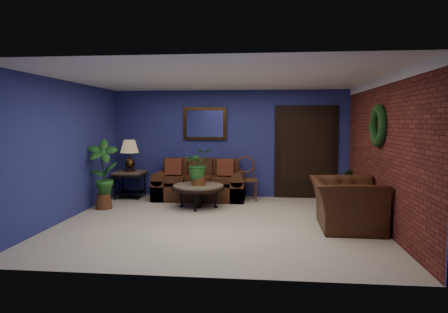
# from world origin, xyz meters

# --- Properties ---
(floor) EXTENTS (5.50, 5.50, 0.00)m
(floor) POSITION_xyz_m (0.00, 0.00, 0.00)
(floor) COLOR beige
(floor) RESTS_ON ground
(wall_back) EXTENTS (5.50, 0.04, 2.50)m
(wall_back) POSITION_xyz_m (0.00, 2.50, 1.25)
(wall_back) COLOR navy
(wall_back) RESTS_ON ground
(wall_left) EXTENTS (0.04, 5.00, 2.50)m
(wall_left) POSITION_xyz_m (-2.75, 0.00, 1.25)
(wall_left) COLOR navy
(wall_left) RESTS_ON ground
(wall_right_brick) EXTENTS (0.04, 5.00, 2.50)m
(wall_right_brick) POSITION_xyz_m (2.75, 0.00, 1.25)
(wall_right_brick) COLOR maroon
(wall_right_brick) RESTS_ON ground
(ceiling) EXTENTS (5.50, 5.00, 0.02)m
(ceiling) POSITION_xyz_m (0.00, 0.00, 2.50)
(ceiling) COLOR silver
(ceiling) RESTS_ON wall_back
(crown_molding) EXTENTS (0.03, 5.00, 0.14)m
(crown_molding) POSITION_xyz_m (2.72, 0.00, 2.43)
(crown_molding) COLOR white
(crown_molding) RESTS_ON wall_right_brick
(wall_mirror) EXTENTS (1.02, 0.06, 0.77)m
(wall_mirror) POSITION_xyz_m (-0.60, 2.46, 1.72)
(wall_mirror) COLOR #3F2912
(wall_mirror) RESTS_ON wall_back
(closet_door) EXTENTS (1.44, 0.06, 2.18)m
(closet_door) POSITION_xyz_m (1.75, 2.47, 1.05)
(closet_door) COLOR black
(closet_door) RESTS_ON wall_back
(wreath) EXTENTS (0.16, 0.72, 0.72)m
(wreath) POSITION_xyz_m (2.69, 0.05, 1.70)
(wreath) COLOR black
(wreath) RESTS_ON wall_right_brick
(sofa) EXTENTS (2.05, 0.89, 0.92)m
(sofa) POSITION_xyz_m (-0.66, 2.08, 0.30)
(sofa) COLOR #4B2415
(sofa) RESTS_ON ground
(coffee_table) EXTENTS (1.10, 1.10, 0.47)m
(coffee_table) POSITION_xyz_m (-0.55, 1.16, 0.41)
(coffee_table) COLOR #57534C
(coffee_table) RESTS_ON ground
(end_table) EXTENTS (0.68, 0.68, 0.62)m
(end_table) POSITION_xyz_m (-2.30, 2.05, 0.48)
(end_table) COLOR #57534C
(end_table) RESTS_ON ground
(table_lamp) EXTENTS (0.42, 0.42, 0.70)m
(table_lamp) POSITION_xyz_m (-2.30, 2.05, 1.08)
(table_lamp) COLOR #3F2912
(table_lamp) RESTS_ON end_table
(side_chair) EXTENTS (0.49, 0.49, 0.99)m
(side_chair) POSITION_xyz_m (0.40, 2.12, 0.56)
(side_chair) COLOR #563118
(side_chair) RESTS_ON ground
(armchair) EXTENTS (1.12, 1.28, 0.82)m
(armchair) POSITION_xyz_m (2.15, -0.18, 0.41)
(armchair) COLOR #4B2415
(armchair) RESTS_ON ground
(coffee_plant) EXTENTS (0.69, 0.65, 0.75)m
(coffee_plant) POSITION_xyz_m (-0.55, 1.16, 0.88)
(coffee_plant) COLOR brown
(coffee_plant) RESTS_ON coffee_table
(floor_plant) EXTENTS (0.46, 0.40, 0.86)m
(floor_plant) POSITION_xyz_m (2.35, 1.08, 0.45)
(floor_plant) COLOR brown
(floor_plant) RESTS_ON ground
(tall_plant) EXTENTS (0.70, 0.55, 1.41)m
(tall_plant) POSITION_xyz_m (-2.45, 0.87, 0.76)
(tall_plant) COLOR brown
(tall_plant) RESTS_ON ground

